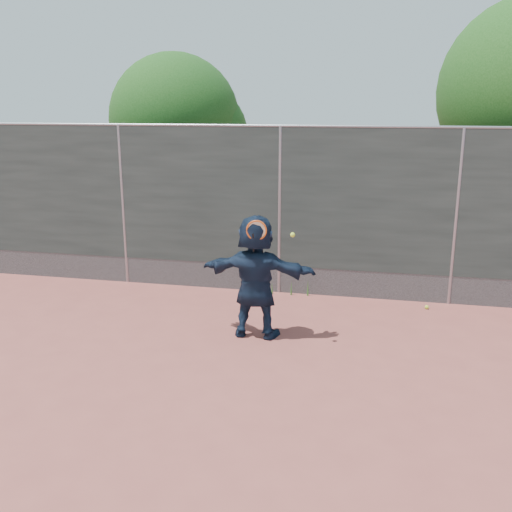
# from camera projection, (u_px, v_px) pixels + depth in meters

# --- Properties ---
(ground) EXTENTS (80.00, 80.00, 0.00)m
(ground) POSITION_uv_depth(u_px,v_px,m) (231.00, 377.00, 7.23)
(ground) COLOR #9E4C42
(ground) RESTS_ON ground
(player) EXTENTS (1.73, 0.61, 1.85)m
(player) POSITION_uv_depth(u_px,v_px,m) (256.00, 276.00, 8.33)
(player) COLOR #142238
(player) RESTS_ON ground
(ball_ground) EXTENTS (0.07, 0.07, 0.07)m
(ball_ground) POSITION_uv_depth(u_px,v_px,m) (427.00, 307.00, 9.65)
(ball_ground) COLOR #CCF235
(ball_ground) RESTS_ON ground
(fence) EXTENTS (20.00, 0.06, 3.03)m
(fence) POSITION_uv_depth(u_px,v_px,m) (280.00, 207.00, 10.13)
(fence) COLOR #38423D
(fence) RESTS_ON ground
(swing_action) EXTENTS (0.69, 0.14, 0.51)m
(swing_action) POSITION_uv_depth(u_px,v_px,m) (260.00, 232.00, 7.94)
(swing_action) COLOR #E25515
(swing_action) RESTS_ON ground
(tree_left) EXTENTS (3.15, 3.00, 4.53)m
(tree_left) POSITION_uv_depth(u_px,v_px,m) (182.00, 123.00, 13.24)
(tree_left) COLOR #382314
(tree_left) RESTS_ON ground
(weed_clump) EXTENTS (0.68, 0.07, 0.30)m
(weed_clump) POSITION_uv_depth(u_px,v_px,m) (294.00, 288.00, 10.34)
(weed_clump) COLOR #387226
(weed_clump) RESTS_ON ground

